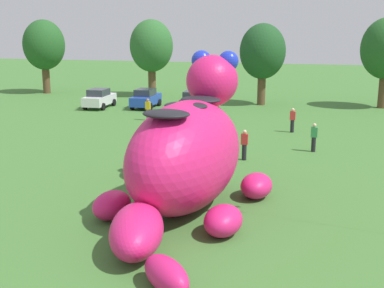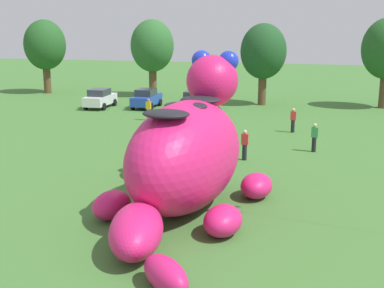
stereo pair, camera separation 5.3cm
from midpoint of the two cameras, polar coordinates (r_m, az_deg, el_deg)
ground_plane at (r=21.12m, az=-4.34°, el=-6.88°), size 160.00×160.00×0.00m
giant_inflatable_creature at (r=20.08m, az=-0.60°, el=-1.14°), size 6.66×12.28×6.19m
car_white at (r=46.05m, az=-10.41°, el=5.15°), size 2.02×4.14×1.72m
car_blue at (r=45.49m, az=-5.18°, el=5.22°), size 1.95×4.10×1.72m
car_black at (r=43.91m, az=0.28°, el=4.98°), size 2.06×4.16×1.72m
tree_far_left at (r=57.12m, az=-16.40°, el=10.73°), size 4.44×4.44×7.89m
tree_left at (r=52.52m, az=-4.53°, el=11.04°), size 4.44×4.44×7.89m
tree_mid_left at (r=47.09m, az=8.17°, el=10.35°), size 4.21×4.21×7.48m
spectator_near_inflatable at (r=36.33m, az=3.15°, el=3.16°), size 0.38×0.26×1.71m
spectator_mid_field at (r=30.28m, az=13.82°, el=0.71°), size 0.38×0.26×1.71m
spectator_by_cars at (r=39.37m, az=-4.94°, el=3.93°), size 0.38×0.26×1.71m
spectator_wandering at (r=27.76m, az=6.07°, el=-0.11°), size 0.38×0.26×1.71m
spectator_far_side at (r=35.48m, az=11.48°, el=2.66°), size 0.38×0.26×1.71m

